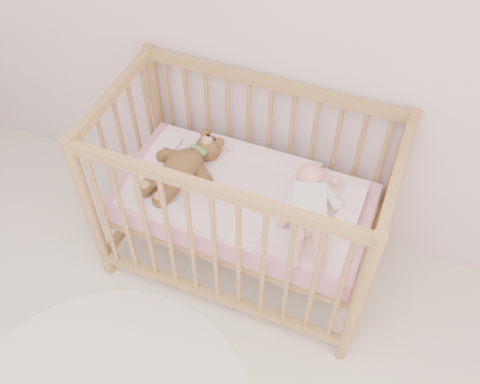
% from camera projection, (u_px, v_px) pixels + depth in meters
% --- Properties ---
extents(wall_back, '(4.00, 0.02, 2.70)m').
position_uv_depth(wall_back, '(277.00, 0.00, 2.21)').
color(wall_back, beige).
rests_on(wall_back, floor).
extents(crib, '(1.36, 0.76, 1.00)m').
position_uv_depth(crib, '(244.00, 201.00, 2.61)').
color(crib, tan).
rests_on(crib, floor).
extents(mattress, '(1.22, 0.62, 0.13)m').
position_uv_depth(mattress, '(244.00, 203.00, 2.62)').
color(mattress, pink).
rests_on(mattress, crib).
extents(blanket, '(1.10, 0.58, 0.06)m').
position_uv_depth(blanket, '(244.00, 193.00, 2.56)').
color(blanket, '#FBADBF').
rests_on(blanket, mattress).
extents(baby, '(0.43, 0.65, 0.14)m').
position_uv_depth(baby, '(309.00, 205.00, 2.42)').
color(baby, white).
rests_on(baby, blanket).
extents(teddy_bear, '(0.51, 0.61, 0.14)m').
position_uv_depth(teddy_bear, '(183.00, 166.00, 2.56)').
color(teddy_bear, brown).
rests_on(teddy_bear, blanket).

